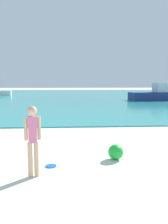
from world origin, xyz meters
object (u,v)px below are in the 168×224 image
at_px(person_standing, 33,137).
at_px(boat_near, 156,94).
at_px(frisbee, 51,166).
at_px(beach_ball, 116,152).

distance_m(person_standing, boat_near, 25.54).
bearing_deg(frisbee, boat_near, 63.24).
height_order(person_standing, beach_ball, person_standing).
relative_size(person_standing, frisbee, 5.81).
bearing_deg(boat_near, beach_ball, 56.59).
distance_m(frisbee, boat_near, 24.81).
xyz_separation_m(person_standing, frisbee, (0.36, 0.65, -0.94)).
xyz_separation_m(frisbee, beach_ball, (1.82, 0.47, 0.21)).
bearing_deg(person_standing, frisbee, 48.93).
distance_m(frisbee, beach_ball, 1.89).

